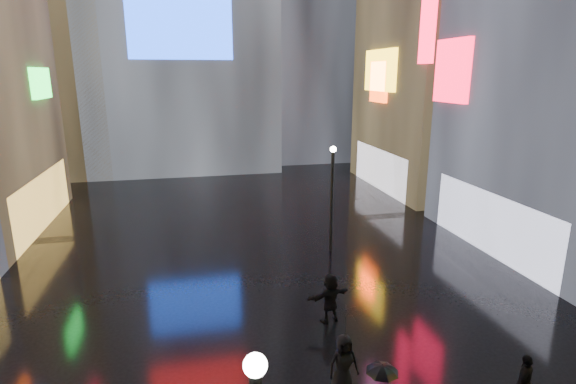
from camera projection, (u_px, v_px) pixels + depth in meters
name	position (u px, v px, depth m)	size (l,w,h in m)	color
ground	(253.00, 249.00, 22.34)	(140.00, 140.00, 0.00)	black
tower_flank_left	(42.00, 16.00, 36.82)	(10.00, 10.00, 26.00)	black
lamp_far	(332.00, 193.00, 21.34)	(0.30, 0.30, 5.20)	black
pedestrian_3	(525.00, 381.00, 11.57)	(0.90, 0.38, 1.54)	black
pedestrian_4	(343.00, 364.00, 12.12)	(0.84, 0.55, 1.71)	black
pedestrian_5	(330.00, 298.00, 15.62)	(1.65, 0.52, 1.78)	black
umbrella_1	(382.00, 376.00, 9.64)	(0.68, 0.68, 0.60)	black
umbrella_2	(345.00, 322.00, 11.79)	(0.91, 0.93, 0.84)	black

